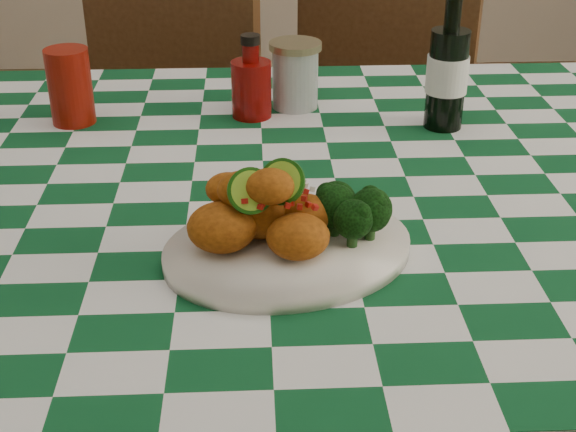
{
  "coord_description": "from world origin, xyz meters",
  "views": [
    {
      "loc": [
        -0.01,
        -1.04,
        1.28
      ],
      "look_at": [
        0.02,
        -0.21,
        0.84
      ],
      "focal_mm": 50.0,
      "sensor_mm": 36.0,
      "label": 1
    }
  ],
  "objects_px": {
    "beer_bottle": "(449,59)",
    "wooden_chair_right": "(357,166)",
    "mason_jar": "(295,75)",
    "ketchup_bottle": "(251,76)",
    "wooden_chair_left": "(139,173)",
    "red_tumbler": "(70,86)",
    "dining_table": "(267,392)",
    "plate": "(288,250)",
    "fried_chicken_pile": "(270,207)"
  },
  "relations": [
    {
      "from": "dining_table",
      "to": "wooden_chair_right",
      "type": "distance_m",
      "value": 0.73
    },
    {
      "from": "red_tumbler",
      "to": "mason_jar",
      "type": "height_order",
      "value": "red_tumbler"
    },
    {
      "from": "ketchup_bottle",
      "to": "fried_chicken_pile",
      "type": "bearing_deg",
      "value": -87.7
    },
    {
      "from": "ketchup_bottle",
      "to": "plate",
      "type": "bearing_deg",
      "value": -85.15
    },
    {
      "from": "dining_table",
      "to": "wooden_chair_right",
      "type": "bearing_deg",
      "value": 71.39
    },
    {
      "from": "beer_bottle",
      "to": "red_tumbler",
      "type": "bearing_deg",
      "value": 175.49
    },
    {
      "from": "red_tumbler",
      "to": "beer_bottle",
      "type": "height_order",
      "value": "beer_bottle"
    },
    {
      "from": "fried_chicken_pile",
      "to": "wooden_chair_right",
      "type": "xyz_separation_m",
      "value": [
        0.23,
        0.9,
        -0.37
      ]
    },
    {
      "from": "dining_table",
      "to": "wooden_chair_left",
      "type": "height_order",
      "value": "wooden_chair_left"
    },
    {
      "from": "plate",
      "to": "wooden_chair_right",
      "type": "distance_m",
      "value": 0.98
    },
    {
      "from": "red_tumbler",
      "to": "wooden_chair_left",
      "type": "bearing_deg",
      "value": 86.05
    },
    {
      "from": "dining_table",
      "to": "mason_jar",
      "type": "xyz_separation_m",
      "value": [
        0.06,
        0.29,
        0.45
      ]
    },
    {
      "from": "ketchup_bottle",
      "to": "mason_jar",
      "type": "bearing_deg",
      "value": 28.19
    },
    {
      "from": "ketchup_bottle",
      "to": "mason_jar",
      "type": "xyz_separation_m",
      "value": [
        0.08,
        0.04,
        -0.01
      ]
    },
    {
      "from": "beer_bottle",
      "to": "wooden_chair_left",
      "type": "xyz_separation_m",
      "value": [
        -0.58,
        0.48,
        -0.41
      ]
    },
    {
      "from": "ketchup_bottle",
      "to": "wooden_chair_right",
      "type": "xyz_separation_m",
      "value": [
        0.25,
        0.44,
        -0.37
      ]
    },
    {
      "from": "mason_jar",
      "to": "beer_bottle",
      "type": "distance_m",
      "value": 0.27
    },
    {
      "from": "dining_table",
      "to": "wooden_chair_left",
      "type": "relative_size",
      "value": 1.7
    },
    {
      "from": "beer_bottle",
      "to": "wooden_chair_right",
      "type": "bearing_deg",
      "value": 97.84
    },
    {
      "from": "plate",
      "to": "wooden_chair_right",
      "type": "xyz_separation_m",
      "value": [
        0.21,
        0.9,
        -0.31
      ]
    },
    {
      "from": "ketchup_bottle",
      "to": "wooden_chair_right",
      "type": "bearing_deg",
      "value": 60.51
    },
    {
      "from": "plate",
      "to": "mason_jar",
      "type": "distance_m",
      "value": 0.51
    },
    {
      "from": "ketchup_bottle",
      "to": "wooden_chair_left",
      "type": "relative_size",
      "value": 0.14
    },
    {
      "from": "red_tumbler",
      "to": "wooden_chair_right",
      "type": "bearing_deg",
      "value": 39.6
    },
    {
      "from": "dining_table",
      "to": "red_tumbler",
      "type": "bearing_deg",
      "value": 142.81
    },
    {
      "from": "wooden_chair_right",
      "to": "ketchup_bottle",
      "type": "bearing_deg",
      "value": -95.16
    },
    {
      "from": "dining_table",
      "to": "wooden_chair_left",
      "type": "xyz_separation_m",
      "value": [
        -0.28,
        0.67,
        0.09
      ]
    },
    {
      "from": "wooden_chair_left",
      "to": "wooden_chair_right",
      "type": "bearing_deg",
      "value": 24.87
    },
    {
      "from": "red_tumbler",
      "to": "beer_bottle",
      "type": "bearing_deg",
      "value": -4.51
    },
    {
      "from": "mason_jar",
      "to": "fried_chicken_pile",
      "type": "bearing_deg",
      "value": -96.47
    },
    {
      "from": "beer_bottle",
      "to": "wooden_chair_right",
      "type": "distance_m",
      "value": 0.65
    },
    {
      "from": "red_tumbler",
      "to": "wooden_chair_left",
      "type": "xyz_separation_m",
      "value": [
        0.03,
        0.43,
        -0.36
      ]
    },
    {
      "from": "plate",
      "to": "ketchup_bottle",
      "type": "bearing_deg",
      "value": 94.85
    },
    {
      "from": "red_tumbler",
      "to": "beer_bottle",
      "type": "relative_size",
      "value": 0.54
    },
    {
      "from": "fried_chicken_pile",
      "to": "wooden_chair_right",
      "type": "height_order",
      "value": "wooden_chair_right"
    },
    {
      "from": "ketchup_bottle",
      "to": "wooden_chair_right",
      "type": "distance_m",
      "value": 0.62
    },
    {
      "from": "plate",
      "to": "mason_jar",
      "type": "height_order",
      "value": "mason_jar"
    },
    {
      "from": "plate",
      "to": "mason_jar",
      "type": "xyz_separation_m",
      "value": [
        0.04,
        0.51,
        0.05
      ]
    },
    {
      "from": "fried_chicken_pile",
      "to": "ketchup_bottle",
      "type": "bearing_deg",
      "value": 92.3
    },
    {
      "from": "red_tumbler",
      "to": "beer_bottle",
      "type": "distance_m",
      "value": 0.62
    },
    {
      "from": "dining_table",
      "to": "plate",
      "type": "bearing_deg",
      "value": -83.42
    },
    {
      "from": "fried_chicken_pile",
      "to": "ketchup_bottle",
      "type": "height_order",
      "value": "ketchup_bottle"
    },
    {
      "from": "mason_jar",
      "to": "wooden_chair_right",
      "type": "xyz_separation_m",
      "value": [
        0.17,
        0.39,
        -0.36
      ]
    },
    {
      "from": "beer_bottle",
      "to": "dining_table",
      "type": "bearing_deg",
      "value": -147.82
    },
    {
      "from": "wooden_chair_left",
      "to": "fried_chicken_pile",
      "type": "bearing_deg",
      "value": -49.03
    },
    {
      "from": "wooden_chair_left",
      "to": "dining_table",
      "type": "bearing_deg",
      "value": -44.12
    },
    {
      "from": "plate",
      "to": "fried_chicken_pile",
      "type": "relative_size",
      "value": 1.97
    },
    {
      "from": "ketchup_bottle",
      "to": "wooden_chair_left",
      "type": "distance_m",
      "value": 0.62
    },
    {
      "from": "red_tumbler",
      "to": "wooden_chair_right",
      "type": "relative_size",
      "value": 0.13
    },
    {
      "from": "plate",
      "to": "red_tumbler",
      "type": "relative_size",
      "value": 2.41
    }
  ]
}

